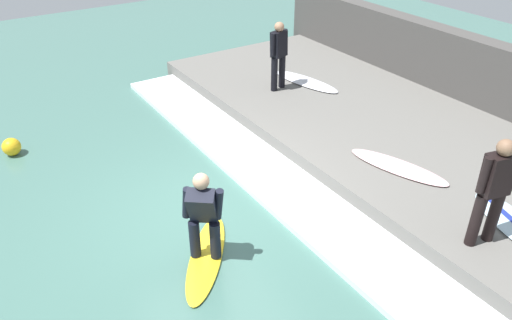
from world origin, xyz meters
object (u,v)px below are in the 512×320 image
object	(u,v)px
surfer_riding	(203,213)
surfer_waiting_far	(494,187)
surfer_waiting_near	(279,52)
marker_buoy	(11,147)
surfboard_spare	(398,167)
surfboard_waiting_near	(306,82)
surfboard_riding	(206,257)

from	to	relation	value
surfer_riding	surfer_waiting_far	world-z (taller)	surfer_waiting_far
surfer_waiting_near	marker_buoy	xyz separation A→B (m)	(-5.73, 0.83, -1.06)
surfer_waiting_far	surfboard_spare	size ratio (longest dim) A/B	0.86
surfboard_spare	marker_buoy	size ratio (longest dim) A/B	5.37
surfboard_waiting_near	surfer_waiting_far	distance (m)	6.16
surfboard_riding	surfer_waiting_far	size ratio (longest dim) A/B	1.10
surfboard_riding	surfer_waiting_far	xyz separation A→B (m)	(3.20, -2.12, 1.24)
surfer_waiting_near	surfer_waiting_far	xyz separation A→B (m)	(-0.78, -5.98, 0.03)
surfer_waiting_near	surfboard_waiting_near	xyz separation A→B (m)	(0.77, -0.08, -0.85)
surfer_waiting_near	surfer_waiting_far	distance (m)	6.03
surfer_waiting_far	surfboard_spare	world-z (taller)	surfer_waiting_far
surfer_waiting_far	surfboard_spare	bearing A→B (deg)	75.80
surfer_riding	surfer_waiting_near	xyz separation A→B (m)	(3.98, 3.86, 0.40)
surfboard_waiting_near	surfer_riding	bearing A→B (deg)	-141.54
surfer_waiting_near	marker_buoy	distance (m)	5.89
surfboard_spare	surfboard_riding	bearing A→B (deg)	177.68
surfboard_spare	surfer_riding	bearing A→B (deg)	177.68
marker_buoy	surfer_waiting_far	bearing A→B (deg)	-53.93
surfboard_waiting_near	surfer_waiting_near	bearing A→B (deg)	173.93
surfboard_waiting_near	surfboard_spare	xyz separation A→B (m)	(-1.05, -3.92, 0.00)
surfer_riding	surfboard_spare	xyz separation A→B (m)	(3.70, -0.15, -0.44)
surfboard_riding	surfboard_waiting_near	xyz separation A→B (m)	(4.75, 3.77, 0.36)
surfboard_riding	surfer_riding	world-z (taller)	surfer_riding
surfboard_riding	surfer_waiting_near	bearing A→B (deg)	44.10
surfboard_riding	surfer_riding	xyz separation A→B (m)	(0.00, 0.00, 0.80)
surfer_waiting_far	surfer_riding	bearing A→B (deg)	146.46
surfer_riding	marker_buoy	bearing A→B (deg)	110.54
surfer_waiting_far	marker_buoy	bearing A→B (deg)	126.07
surfboard_riding	marker_buoy	distance (m)	5.00
surfer_waiting_far	marker_buoy	distance (m)	8.49
surfboard_riding	surfer_waiting_near	distance (m)	5.67
surfer_riding	surfer_waiting_far	size ratio (longest dim) A/B	0.86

